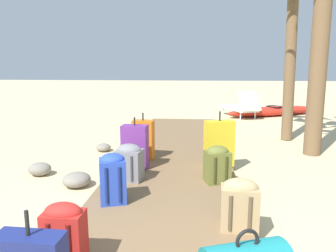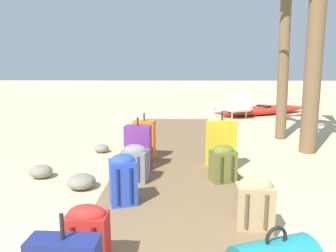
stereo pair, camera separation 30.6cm
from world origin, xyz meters
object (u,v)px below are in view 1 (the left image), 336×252
object	(u,v)px
backpack_grey	(129,161)
kayak	(274,111)
lounge_chair	(241,107)
suitcase_yellow	(219,144)
suitcase_orange	(143,140)
backpack_olive	(217,163)
backpack_blue	(113,177)
backpack_tan	(240,203)
suitcase_purple	(135,147)
backpack_red	(64,233)

from	to	relation	value
backpack_grey	kayak	size ratio (longest dim) A/B	0.15
kayak	backpack_grey	bearing A→B (deg)	-117.81
backpack_grey	lounge_chair	world-z (taller)	lounge_chair
suitcase_yellow	kayak	distance (m)	6.01
suitcase_orange	backpack_olive	bearing A→B (deg)	-41.30
backpack_blue	backpack_grey	world-z (taller)	backpack_blue
backpack_blue	suitcase_orange	distance (m)	1.69
backpack_blue	suitcase_yellow	xyz separation A→B (m)	(1.25, 1.40, 0.05)
backpack_tan	backpack_blue	xyz separation A→B (m)	(-1.30, 0.49, 0.03)
suitcase_purple	kayak	size ratio (longest dim) A/B	0.23
suitcase_orange	suitcase_yellow	distance (m)	1.22
suitcase_yellow	suitcase_purple	distance (m)	1.24
backpack_red	suitcase_orange	bearing A→B (deg)	87.33
suitcase_purple	backpack_olive	world-z (taller)	suitcase_purple
suitcase_orange	kayak	world-z (taller)	suitcase_orange
lounge_chair	suitcase_orange	bearing A→B (deg)	-114.53
suitcase_yellow	lounge_chair	world-z (taller)	suitcase_yellow
backpack_tan	backpack_red	size ratio (longest dim) A/B	0.98
backpack_blue	backpack_olive	size ratio (longest dim) A/B	1.15
backpack_olive	kayak	bearing A→B (deg)	70.82
backpack_grey	suitcase_yellow	world-z (taller)	suitcase_yellow
backpack_tan	kayak	world-z (taller)	backpack_tan
backpack_tan	backpack_red	bearing A→B (deg)	-154.30
backpack_blue	backpack_red	bearing A→B (deg)	-93.49
suitcase_orange	suitcase_purple	world-z (taller)	suitcase_purple
suitcase_purple	backpack_grey	bearing A→B (deg)	-87.96
backpack_grey	suitcase_yellow	bearing A→B (deg)	30.27
backpack_tan	lounge_chair	xyz separation A→B (m)	(0.99, 7.05, -0.01)
backpack_blue	lounge_chair	xyz separation A→B (m)	(2.29, 6.57, -0.04)
backpack_tan	backpack_blue	world-z (taller)	backpack_blue
backpack_tan	suitcase_purple	xyz separation A→B (m)	(-1.28, 1.68, 0.06)
backpack_tan	kayak	distance (m)	7.78
suitcase_yellow	backpack_tan	bearing A→B (deg)	-88.39
backpack_red	backpack_blue	distance (m)	1.15
kayak	backpack_red	bearing A→B (deg)	-112.88
backpack_red	suitcase_orange	xyz separation A→B (m)	(0.13, 2.83, 0.05)
suitcase_purple	lounge_chair	distance (m)	5.84
suitcase_yellow	backpack_olive	size ratio (longest dim) A/B	1.71
backpack_blue	suitcase_purple	xyz separation A→B (m)	(0.02, 1.19, 0.03)
backpack_red	backpack_tan	bearing A→B (deg)	25.70
backpack_blue	kayak	distance (m)	7.79
backpack_tan	backpack_grey	xyz separation A→B (m)	(-1.26, 1.18, 0.00)
suitcase_yellow	backpack_olive	distance (m)	0.70
backpack_red	suitcase_yellow	size ratio (longest dim) A/B	0.60
suitcase_yellow	kayak	world-z (taller)	suitcase_yellow
backpack_blue	suitcase_purple	bearing A→B (deg)	88.95
suitcase_purple	backpack_red	bearing A→B (deg)	-92.25
backpack_tan	suitcase_orange	bearing A→B (deg)	119.67
suitcase_yellow	lounge_chair	xyz separation A→B (m)	(1.04, 5.17, -0.09)
lounge_chair	backpack_blue	bearing A→B (deg)	-109.21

